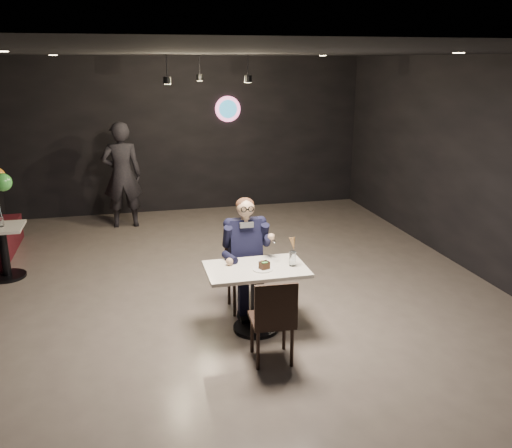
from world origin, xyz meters
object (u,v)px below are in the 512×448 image
object	(u,v)px
chair_near	(272,318)
balloon_vase	(0,221)
chair_far	(245,274)
seated_man	(245,253)
main_table	(256,299)
side_table	(5,253)
sundae_glass	(293,259)
passerby	(122,175)

from	to	relation	value
chair_near	balloon_vase	size ratio (longest dim) A/B	6.35
chair_far	chair_near	size ratio (longest dim) A/B	1.00
chair_near	seated_man	bearing A→B (deg)	93.40
main_table	chair_far	size ratio (longest dim) A/B	1.20
chair_near	seated_man	size ratio (longest dim) A/B	0.64
chair_far	side_table	bearing A→B (deg)	149.84
sundae_glass	balloon_vase	size ratio (longest dim) A/B	1.15
seated_man	balloon_vase	xyz separation A→B (m)	(-3.03, 1.76, 0.10)
balloon_vase	main_table	bearing A→B (deg)	-37.33
chair_near	passerby	size ratio (longest dim) A/B	0.48
main_table	seated_man	world-z (taller)	seated_man
sundae_glass	passerby	bearing A→B (deg)	111.75
sundae_glass	seated_man	bearing A→B (deg)	124.11
main_table	balloon_vase	xyz separation A→B (m)	(-3.03, 2.31, 0.45)
side_table	balloon_vase	size ratio (longest dim) A/B	4.94
main_table	passerby	bearing A→B (deg)	107.34
chair_near	sundae_glass	size ratio (longest dim) A/B	5.50
chair_far	passerby	bearing A→B (deg)	109.61
chair_far	chair_near	xyz separation A→B (m)	(0.00, -1.21, 0.00)
main_table	sundae_glass	xyz separation A→B (m)	(0.40, -0.04, 0.46)
main_table	chair_far	xyz separation A→B (m)	(-0.00, 0.55, 0.09)
passerby	balloon_vase	bearing A→B (deg)	52.63
seated_man	passerby	xyz separation A→B (m)	(-1.39, 3.89, 0.23)
chair_far	sundae_glass	xyz separation A→B (m)	(0.40, -0.59, 0.37)
sundae_glass	balloon_vase	xyz separation A→B (m)	(-3.43, 2.35, -0.01)
chair_far	side_table	xyz separation A→B (m)	(-3.03, 1.76, -0.10)
sundae_glass	side_table	size ratio (longest dim) A/B	0.23
sundae_glass	side_table	world-z (taller)	sundae_glass
side_table	passerby	world-z (taller)	passerby
main_table	sundae_glass	bearing A→B (deg)	-6.28
chair_far	passerby	xyz separation A→B (m)	(-1.39, 3.89, 0.49)
main_table	side_table	xyz separation A→B (m)	(-3.03, 2.31, -0.02)
main_table	chair_near	xyz separation A→B (m)	(0.00, -0.66, 0.09)
chair_far	chair_near	bearing A→B (deg)	-90.00
seated_man	chair_far	bearing A→B (deg)	180.00
balloon_vase	sundae_glass	bearing A→B (deg)	-34.46
main_table	side_table	world-z (taller)	main_table
balloon_vase	passerby	size ratio (longest dim) A/B	0.08
chair_near	side_table	distance (m)	4.24
sundae_glass	balloon_vase	distance (m)	4.16
chair_far	side_table	size ratio (longest dim) A/B	1.29
seated_man	sundae_glass	size ratio (longest dim) A/B	8.61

